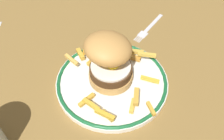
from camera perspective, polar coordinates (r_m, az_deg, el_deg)
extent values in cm
cube|color=olive|center=(58.83, -1.42, -3.38)|extent=(123.73, 92.06, 4.00)
cylinder|color=white|center=(56.00, 0.00, -2.73)|extent=(25.03, 25.03, 1.20)
torus|color=#196033|center=(55.53, 0.00, -2.34)|extent=(24.63, 24.63, 0.80)
cylinder|color=tan|center=(54.72, -0.27, -1.26)|extent=(9.68, 9.68, 1.80)
cylinder|color=#432A14|center=(53.35, -0.28, 0.01)|extent=(9.21, 9.21, 1.83)
cylinder|color=white|center=(52.49, -0.28, 0.86)|extent=(8.57, 8.57, 0.50)
ellipsoid|color=yellow|center=(51.92, 0.15, 1.27)|extent=(2.60, 2.60, 1.40)
ellipsoid|color=#C68D47|center=(50.16, -0.73, 5.43)|extent=(14.31, 14.17, 6.50)
cube|color=gold|center=(61.34, 2.98, 4.80)|extent=(4.25, 2.26, 0.83)
cube|color=gold|center=(59.32, 5.03, 2.89)|extent=(3.42, 1.42, 0.98)
cube|color=gold|center=(50.61, 4.73, -8.19)|extent=(1.08, 3.33, 0.88)
cube|color=gold|center=(60.84, 5.64, 4.19)|extent=(3.63, 1.44, 0.88)
cube|color=gold|center=(49.44, 5.57, -6.12)|extent=(1.62, 4.02, 0.99)
cube|color=gold|center=(59.37, -5.33, 4.21)|extent=(2.99, 1.87, 0.97)
cube|color=gold|center=(60.43, -7.29, 3.68)|extent=(3.02, 3.21, 0.97)
cube|color=gold|center=(61.16, -2.28, 4.71)|extent=(0.89, 2.84, 0.88)
cube|color=gold|center=(51.59, -5.87, -6.85)|extent=(2.56, 3.89, 0.76)
cube|color=gold|center=(58.16, 7.99, 3.50)|extent=(4.32, 1.29, 0.80)
cube|color=gold|center=(48.44, -1.68, -10.13)|extent=(4.34, 1.73, 0.84)
cube|color=#E5B14E|center=(58.55, -9.31, 2.37)|extent=(4.05, 2.69, 0.71)
cube|color=gold|center=(49.82, -4.60, -7.98)|extent=(4.13, 2.31, 0.80)
cube|color=gold|center=(55.30, 8.72, -2.16)|extent=(4.21, 0.96, 0.73)
cube|color=gold|center=(49.29, -1.03, -10.43)|extent=(2.98, 2.13, 0.76)
cube|color=gold|center=(58.80, -4.22, 2.36)|extent=(2.37, 4.11, 0.84)
cube|color=gold|center=(50.78, 8.94, -8.75)|extent=(2.49, 3.07, 0.70)
cube|color=silver|center=(73.19, 9.47, 10.59)|extent=(4.10, 9.80, 0.36)
cube|color=silver|center=(68.89, 7.08, 8.17)|extent=(2.84, 2.97, 0.32)
cube|color=silver|center=(67.13, 6.68, 6.95)|extent=(1.00, 2.36, 0.28)
cube|color=silver|center=(67.30, 6.32, 7.11)|extent=(1.00, 2.36, 0.28)
cube|color=silver|center=(67.47, 5.95, 7.28)|extent=(1.00, 2.36, 0.28)
cube|color=silver|center=(67.64, 5.58, 7.44)|extent=(1.00, 2.36, 0.28)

